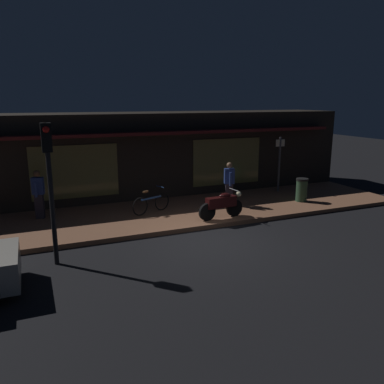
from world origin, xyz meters
TOP-DOWN VIEW (x-y plane):
  - ground_plane at (0.00, 0.00)m, footprint 60.00×60.00m
  - sidewalk_slab at (0.00, 3.00)m, footprint 18.00×4.00m
  - storefront_building at (0.00, 6.39)m, footprint 18.00×3.30m
  - motorcycle at (1.21, 1.51)m, footprint 1.70×0.55m
  - bicycle_parked at (-0.83, 3.08)m, footprint 1.55×0.69m
  - person_photographer at (-4.56, 3.93)m, footprint 0.43×0.61m
  - person_bystander at (2.25, 2.96)m, footprint 0.43×0.61m
  - sign_post at (5.37, 4.19)m, footprint 0.44×0.09m
  - trash_bin at (5.21, 2.36)m, footprint 0.48×0.48m
  - traffic_light_pole at (-4.31, 0.00)m, footprint 0.24×0.33m

SIDE VIEW (x-z plane):
  - ground_plane at x=0.00m, z-range 0.00..0.00m
  - sidewalk_slab at x=0.00m, z-range 0.00..0.15m
  - bicycle_parked at x=-0.83m, z-range 0.05..0.96m
  - trash_bin at x=5.21m, z-range 0.16..1.09m
  - motorcycle at x=1.21m, z-range 0.16..1.13m
  - person_photographer at x=-4.56m, z-range 0.19..1.86m
  - person_bystander at x=2.25m, z-range 0.19..1.86m
  - sign_post at x=5.37m, z-range 0.31..2.71m
  - storefront_building at x=0.00m, z-range 0.00..3.60m
  - traffic_light_pole at x=-4.31m, z-range 0.68..4.28m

